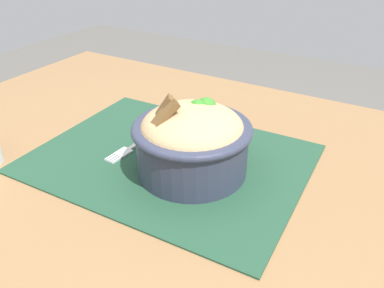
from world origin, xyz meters
TOP-DOWN VIEW (x-y plane):
  - table at (0.00, 0.00)m, footprint 1.19×0.84m
  - placemat at (0.03, -0.02)m, footprint 0.47×0.36m
  - bowl at (-0.03, -0.01)m, footprint 0.19×0.19m
  - fork at (0.10, -0.01)m, footprint 0.03×0.13m

SIDE VIEW (x-z plane):
  - table at x=0.00m, z-range 0.30..1.02m
  - placemat at x=0.03m, z-range 0.72..0.72m
  - fork at x=0.10m, z-range 0.72..0.73m
  - bowl at x=-0.03m, z-range 0.72..0.85m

